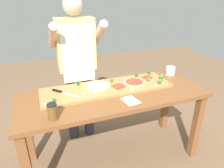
# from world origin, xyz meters

# --- Properties ---
(ground_plane) EXTENTS (8.00, 8.00, 0.00)m
(ground_plane) POSITION_xyz_m (0.00, 0.00, 0.00)
(ground_plane) COLOR brown
(prep_table) EXTENTS (1.80, 0.68, 0.79)m
(prep_table) POSITION_xyz_m (0.00, 0.00, 0.68)
(prep_table) COLOR brown
(prep_table) RESTS_ON ground
(cutting_board) EXTENTS (1.31, 0.39, 0.02)m
(cutting_board) POSITION_xyz_m (-0.02, 0.12, 0.81)
(cutting_board) COLOR #B27F47
(cutting_board) RESTS_ON prep_table
(chefs_knife) EXTENTS (0.22, 0.23, 0.02)m
(chefs_knife) POSITION_xyz_m (-0.47, 0.14, 0.82)
(chefs_knife) COLOR #B7BABF
(chefs_knife) RESTS_ON cutting_board
(pizza_whole_cheese_artichoke) EXTENTS (0.26, 0.26, 0.02)m
(pizza_whole_cheese_artichoke) POSITION_xyz_m (-0.11, 0.16, 0.82)
(pizza_whole_cheese_artichoke) COLOR beige
(pizza_whole_cheese_artichoke) RESTS_ON cutting_board
(pizza_whole_tomato_red) EXTENTS (0.22, 0.22, 0.02)m
(pizza_whole_tomato_red) POSITION_xyz_m (0.28, 0.11, 0.82)
(pizza_whole_tomato_red) COLOR beige
(pizza_whole_tomato_red) RESTS_ON cutting_board
(pizza_slice_near_right) EXTENTS (0.11, 0.11, 0.01)m
(pizza_slice_near_right) POSITION_xyz_m (0.47, 0.18, 0.82)
(pizza_slice_near_right) COLOR #BC3D28
(pizza_slice_near_right) RESTS_ON cutting_board
(pizza_slice_far_left) EXTENTS (0.13, 0.13, 0.01)m
(pizza_slice_far_left) POSITION_xyz_m (0.09, 0.08, 0.82)
(pizza_slice_far_left) COLOR #BC3D28
(pizza_slice_far_left) RESTS_ON cutting_board
(broccoli_floret_center_right) EXTENTS (0.04, 0.04, 0.05)m
(broccoli_floret_center_right) POSITION_xyz_m (0.37, 0.25, 0.85)
(broccoli_floret_center_right) COLOR #366618
(broccoli_floret_center_right) RESTS_ON cutting_board
(broccoli_floret_back_mid) EXTENTS (0.04, 0.04, 0.05)m
(broccoli_floret_back_mid) POSITION_xyz_m (-0.29, 0.25, 0.84)
(broccoli_floret_back_mid) COLOR #2C5915
(broccoli_floret_back_mid) RESTS_ON cutting_board
(broccoli_floret_front_right) EXTENTS (0.03, 0.03, 0.05)m
(broccoli_floret_front_right) POSITION_xyz_m (-0.56, -0.02, 0.84)
(broccoli_floret_front_right) COLOR #3F7220
(broccoli_floret_front_right) RESTS_ON cutting_board
(broccoli_floret_back_right) EXTENTS (0.05, 0.05, 0.06)m
(broccoli_floret_back_right) POSITION_xyz_m (0.51, -0.01, 0.85)
(broccoli_floret_back_right) COLOR #487A23
(broccoli_floret_back_right) RESTS_ON cutting_board
(broccoli_floret_front_mid) EXTENTS (0.04, 0.04, 0.05)m
(broccoli_floret_front_mid) POSITION_xyz_m (0.54, 0.26, 0.85)
(broccoli_floret_front_mid) COLOR #366618
(broccoli_floret_front_mid) RESTS_ON cutting_board
(broccoli_floret_center_left) EXTENTS (0.03, 0.03, 0.04)m
(broccoli_floret_center_left) POSITION_xyz_m (0.44, 0.09, 0.84)
(broccoli_floret_center_left) COLOR #487A23
(broccoli_floret_center_left) RESTS_ON cutting_board
(broccoli_floret_front_left) EXTENTS (0.05, 0.05, 0.07)m
(broccoli_floret_front_left) POSITION_xyz_m (0.58, 0.07, 0.86)
(broccoli_floret_front_left) COLOR #487A23
(broccoli_floret_front_left) RESTS_ON cutting_board
(broccoli_floret_back_left) EXTENTS (0.03, 0.03, 0.05)m
(broccoli_floret_back_left) POSITION_xyz_m (0.06, 0.20, 0.84)
(broccoli_floret_back_left) COLOR #3F7220
(broccoli_floret_back_left) RESTS_ON cutting_board
(cheese_crumble_a) EXTENTS (0.02, 0.02, 0.02)m
(cheese_crumble_a) POSITION_xyz_m (-0.27, 0.02, 0.83)
(cheese_crumble_a) COLOR silver
(cheese_crumble_a) RESTS_ON cutting_board
(cheese_crumble_b) EXTENTS (0.02, 0.02, 0.02)m
(cheese_crumble_b) POSITION_xyz_m (-0.63, -0.04, 0.83)
(cheese_crumble_b) COLOR white
(cheese_crumble_b) RESTS_ON cutting_board
(cheese_crumble_c) EXTENTS (0.03, 0.03, 0.02)m
(cheese_crumble_c) POSITION_xyz_m (0.18, -0.04, 0.83)
(cheese_crumble_c) COLOR white
(cheese_crumble_c) RESTS_ON cutting_board
(cheese_crumble_d) EXTENTS (0.02, 0.02, 0.02)m
(cheese_crumble_d) POSITION_xyz_m (0.44, -0.05, 0.83)
(cheese_crumble_d) COLOR white
(cheese_crumble_d) RESTS_ON cutting_board
(cheese_crumble_e) EXTENTS (0.02, 0.02, 0.02)m
(cheese_crumble_e) POSITION_xyz_m (-0.18, -0.00, 0.83)
(cheese_crumble_e) COLOR white
(cheese_crumble_e) RESTS_ON cutting_board
(flour_cup) EXTENTS (0.11, 0.11, 0.09)m
(flour_cup) POSITION_xyz_m (0.81, 0.23, 0.83)
(flour_cup) COLOR white
(flour_cup) RESTS_ON prep_table
(sauce_jar) EXTENTS (0.07, 0.07, 0.13)m
(sauce_jar) POSITION_xyz_m (-0.59, -0.24, 0.86)
(sauce_jar) COLOR brown
(sauce_jar) RESTS_ON prep_table
(recipe_note) EXTENTS (0.15, 0.18, 0.00)m
(recipe_note) POSITION_xyz_m (0.09, -0.19, 0.79)
(recipe_note) COLOR white
(recipe_note) RESTS_ON prep_table
(cook_center) EXTENTS (0.54, 0.39, 1.67)m
(cook_center) POSITION_xyz_m (-0.23, 0.51, 1.00)
(cook_center) COLOR #333847
(cook_center) RESTS_ON ground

